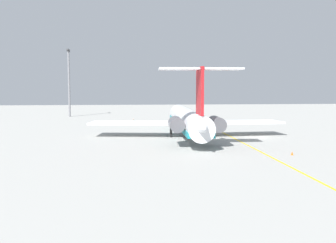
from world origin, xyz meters
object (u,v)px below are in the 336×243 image
(main_jetliner, at_px, (188,119))
(ground_crew_near_tail, at_px, (133,121))
(safety_cone_nose, at_px, (292,153))
(light_mast, at_px, (69,80))

(main_jetliner, height_order, ground_crew_near_tail, main_jetliner)
(main_jetliner, distance_m, safety_cone_nose, 25.76)
(main_jetliner, height_order, safety_cone_nose, main_jetliner)
(main_jetliner, distance_m, light_mast, 68.25)
(main_jetliner, xyz_separation_m, safety_cone_nose, (-22.29, -12.46, -3.38))
(safety_cone_nose, bearing_deg, main_jetliner, 29.21)
(safety_cone_nose, xyz_separation_m, light_mast, (81.28, 45.49, 12.69))
(main_jetliner, distance_m, ground_crew_near_tail, 28.29)
(main_jetliner, bearing_deg, safety_cone_nose, -148.81)
(ground_crew_near_tail, xyz_separation_m, safety_cone_nose, (-48.25, -23.41, -0.88))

